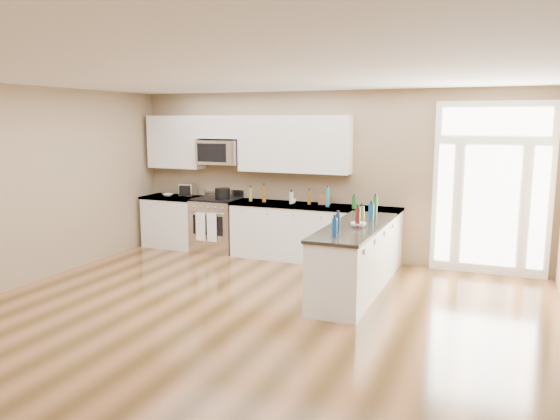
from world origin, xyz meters
name	(u,v)px	position (x,y,z in m)	size (l,w,h in m)	color
ground	(213,344)	(0.00, 0.00, 0.00)	(8.00, 8.00, 0.00)	#4B3215
room_shell	(209,182)	(0.00, 0.00, 1.71)	(8.00, 8.00, 8.00)	#917A5C
back_cabinet_left	(175,223)	(-2.87, 3.69, 0.44)	(1.10, 0.66, 0.94)	white
back_cabinet_right	(314,235)	(-0.16, 3.69, 0.44)	(2.85, 0.66, 0.94)	white
peninsula_cabinet	(355,262)	(0.93, 2.24, 0.43)	(0.69, 2.32, 0.94)	white
upper_cabinet_left	(176,142)	(-2.88, 3.83, 1.93)	(1.04, 0.33, 0.95)	white
upper_cabinet_right	(294,144)	(-0.57, 3.83, 1.93)	(1.94, 0.33, 0.95)	white
upper_cabinet_short	(221,127)	(-1.95, 3.83, 2.20)	(0.82, 0.33, 0.40)	white
microwave	(220,152)	(-1.95, 3.80, 1.76)	(0.78, 0.41, 0.42)	silver
entry_door	(491,189)	(2.55, 3.95, 1.30)	(1.70, 0.10, 2.60)	white
kitchen_range	(217,224)	(-1.98, 3.69, 0.48)	(0.79, 0.70, 1.08)	silver
stockpot	(223,193)	(-1.84, 3.66, 1.05)	(0.27, 0.27, 0.21)	black
toaster_oven	(188,190)	(-2.64, 3.82, 1.06)	(0.27, 0.21, 0.23)	silver
cardboard_box	(324,199)	(-0.02, 3.83, 1.02)	(0.19, 0.14, 0.16)	brown
bowl_left	(168,195)	(-2.97, 3.65, 0.96)	(0.17, 0.17, 0.04)	white
bowl_peninsula	(358,225)	(1.00, 2.11, 0.97)	(0.20, 0.20, 0.06)	white
cup_counter	(293,201)	(-0.53, 3.70, 0.98)	(0.11, 0.11, 0.08)	white
counter_bottles	(329,206)	(0.35, 2.90, 1.06)	(2.40, 2.38, 0.31)	#19591E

